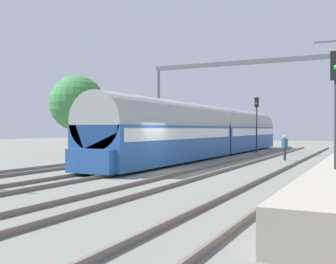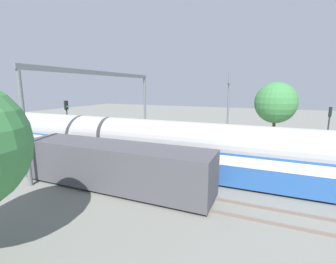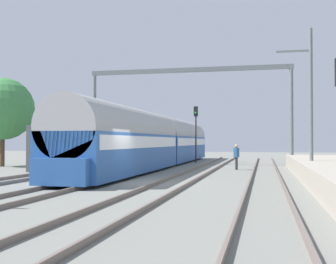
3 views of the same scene
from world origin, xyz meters
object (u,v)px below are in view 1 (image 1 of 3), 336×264
object	(u,v)px
passenger_train	(213,131)
freight_car	(150,138)
person_crossing	(285,145)
railway_signal_far	(257,117)
catenary_gantry	(244,84)
railway_signal_near	(336,103)

from	to	relation	value
passenger_train	freight_car	world-z (taller)	passenger_train
person_crossing	railway_signal_far	bearing A→B (deg)	-133.27
railway_signal_far	catenary_gantry	distance (m)	5.29
freight_car	person_crossing	world-z (taller)	freight_car
railway_signal_near	passenger_train	bearing A→B (deg)	120.52
person_crossing	railway_signal_far	distance (m)	10.31
passenger_train	railway_signal_near	xyz separation A→B (m)	(10.38, -17.60, 1.00)
person_crossing	catenary_gantry	bearing A→B (deg)	-115.90
person_crossing	catenary_gantry	world-z (taller)	catenary_gantry
person_crossing	railway_signal_near	bearing A→B (deg)	37.88
passenger_train	catenary_gantry	world-z (taller)	catenary_gantry
railway_signal_near	catenary_gantry	bearing A→B (deg)	113.12
passenger_train	person_crossing	distance (m)	6.70
passenger_train	person_crossing	size ratio (longest dim) A/B	18.99
railway_signal_near	railway_signal_far	world-z (taller)	railway_signal_far
railway_signal_near	catenary_gantry	size ratio (longest dim) A/B	0.28
catenary_gantry	person_crossing	bearing A→B (deg)	-47.96
freight_car	railway_signal_far	world-z (taller)	railway_signal_far
catenary_gantry	freight_car	bearing A→B (deg)	-138.72
passenger_train	catenary_gantry	bearing A→B (deg)	45.01
passenger_train	railway_signal_far	size ratio (longest dim) A/B	6.44
railway_signal_far	freight_car	bearing A→B (deg)	-121.00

